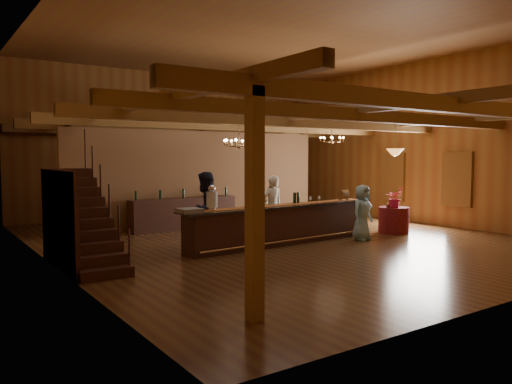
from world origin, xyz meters
TOP-DOWN VIEW (x-y plane):
  - floor at (0.00, 0.00)m, footprint 14.00×14.00m
  - ceiling at (0.00, 0.00)m, footprint 14.00×14.00m
  - wall_back at (0.00, 7.00)m, footprint 12.00×0.10m
  - wall_left at (-6.00, 0.00)m, footprint 0.10×14.00m
  - wall_right at (6.00, 0.00)m, footprint 0.10×14.00m
  - beam_grid at (0.00, 0.51)m, footprint 11.90×13.90m
  - support_posts at (0.00, -0.50)m, footprint 9.20×10.20m
  - partition_wall at (-0.50, 3.50)m, footprint 9.00×0.18m
  - window_right_front at (5.95, -1.60)m, footprint 0.12×1.05m
  - window_right_back at (5.95, 1.00)m, footprint 0.12×1.05m
  - staircase at (-5.45, -0.74)m, footprint 1.00×2.80m
  - backroom_boxes at (-0.29, 5.50)m, footprint 4.10×0.60m
  - tasting_bar at (-0.41, -0.83)m, footprint 6.09×1.19m
  - beverage_dispenser at (-2.61, -0.94)m, footprint 0.26×0.26m
  - glass_rack_tray at (-3.26, -1.08)m, footprint 0.50×0.50m
  - raffle_drum at (1.84, -0.72)m, footprint 0.34×0.24m
  - bar_bottle_0 at (0.06, -0.68)m, footprint 0.07×0.07m
  - bar_bottle_1 at (0.08, -0.68)m, footprint 0.07×0.07m
  - bar_bottle_2 at (0.20, -0.67)m, footprint 0.07×0.07m
  - backbar_shelf at (-1.41, 3.00)m, footprint 3.50×0.64m
  - round_table at (3.39, -1.24)m, footprint 0.89×0.89m
  - chandelier_left at (-1.42, -0.27)m, footprint 0.80×0.80m
  - chandelier_right at (3.44, 1.51)m, footprint 0.80×0.80m
  - pendant_lamp at (3.39, -1.24)m, footprint 0.52×0.52m
  - bartender at (-0.17, 0.01)m, footprint 0.65×0.43m
  - staff_second at (-2.37, -0.16)m, footprint 1.16×1.10m
  - guest at (1.68, -1.60)m, footprint 0.82×0.62m
  - floor_plant at (2.24, 3.62)m, footprint 0.87×0.78m
  - table_flowers at (3.31, -1.32)m, footprint 0.63×0.57m
  - table_vase at (3.26, -1.15)m, footprint 0.18×0.18m

SIDE VIEW (x-z plane):
  - floor at x=0.00m, z-range 0.00..0.00m
  - round_table at x=3.39m, z-range 0.00..0.77m
  - backbar_shelf at x=-1.41m, z-range 0.00..0.98m
  - tasting_bar at x=-0.41m, z-range 0.00..1.02m
  - backroom_boxes at x=-0.29m, z-range -0.02..1.08m
  - floor_plant at x=2.24m, z-range 0.00..1.31m
  - guest at x=1.68m, z-range 0.00..1.50m
  - bartender at x=-0.17m, z-range 0.00..1.74m
  - table_vase at x=3.26m, z-range 0.77..1.09m
  - staff_second at x=-2.37m, z-range 0.00..1.89m
  - staircase at x=-5.45m, z-range 0.00..2.00m
  - glass_rack_tray at x=-3.26m, z-range 1.01..1.11m
  - table_flowers at x=3.31m, z-range 0.77..1.36m
  - bar_bottle_0 at x=0.06m, z-range 1.01..1.31m
  - bar_bottle_1 at x=0.08m, z-range 1.01..1.31m
  - bar_bottle_2 at x=0.20m, z-range 1.01..1.31m
  - raffle_drum at x=1.84m, z-range 1.03..1.33m
  - beverage_dispenser at x=-2.61m, z-range 1.00..1.60m
  - window_right_front at x=5.95m, z-range 0.67..2.42m
  - window_right_back at x=5.95m, z-range 0.67..2.42m
  - partition_wall at x=-0.50m, z-range 0.00..3.10m
  - support_posts at x=0.00m, z-range 0.00..3.20m
  - pendant_lamp at x=3.39m, z-range 1.95..2.85m
  - chandelier_left at x=-1.42m, z-range 2.26..2.99m
  - wall_back at x=0.00m, z-range 0.00..5.50m
  - wall_left at x=-6.00m, z-range 0.00..5.50m
  - wall_right at x=6.00m, z-range 0.00..5.50m
  - chandelier_right at x=3.44m, z-range 2.61..3.11m
  - beam_grid at x=0.00m, z-range 3.05..3.44m
  - ceiling at x=0.00m, z-range 5.50..5.50m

